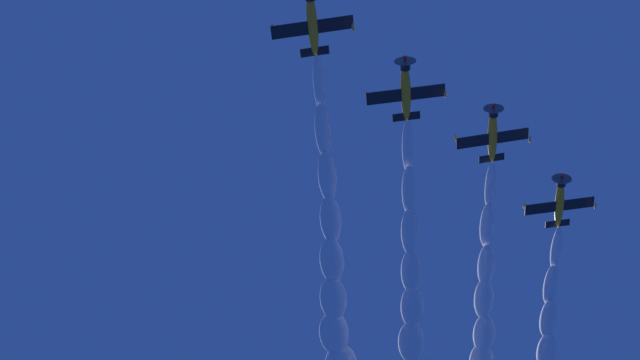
{
  "coord_description": "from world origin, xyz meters",
  "views": [
    {
      "loc": [
        10.82,
        33.04,
        1.4
      ],
      "look_at": [
        -6.84,
        -22.14,
        77.15
      ],
      "focal_mm": 47.96,
      "sensor_mm": 36.0,
      "label": 1
    }
  ],
  "objects": [
    {
      "name": "smoke_trail_left_wingman",
      "position": [
        -24.84,
        -40.73,
        74.35
      ],
      "size": [
        19.83,
        44.8,
        7.22
      ],
      "color": "white"
    },
    {
      "name": "airplane_lead",
      "position": [
        -0.37,
        -4.43,
        78.35
      ],
      "size": [
        8.18,
        7.47,
        2.72
      ],
      "color": "orange"
    },
    {
      "name": "smoke_trail_lead",
      "position": [
        -13.28,
        -36.64,
        75.01
      ],
      "size": [
        19.97,
        44.7,
        7.23
      ],
      "color": "white"
    },
    {
      "name": "airplane_left_wingman",
      "position": [
        -11.86,
        -8.54,
        77.67
      ],
      "size": [
        8.22,
        7.46,
        2.53
      ],
      "color": "orange"
    },
    {
      "name": "airplane_slot_tail",
      "position": [
        -35.34,
        -18.5,
        79.71
      ],
      "size": [
        8.22,
        7.45,
        2.52
      ],
      "color": "orange"
    },
    {
      "name": "airplane_right_wingman",
      "position": [
        -24.07,
        -12.5,
        80.45
      ],
      "size": [
        8.19,
        7.47,
        2.63
      ],
      "color": "orange"
    }
  ]
}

